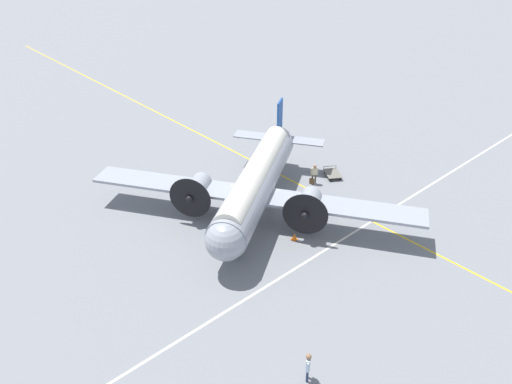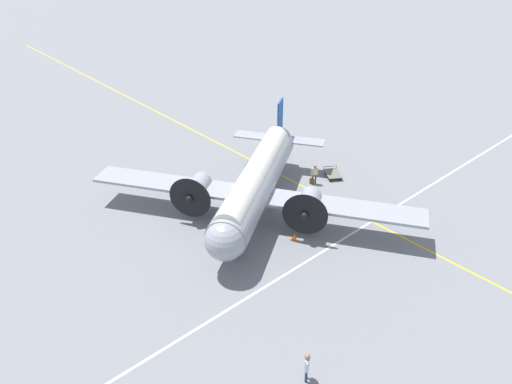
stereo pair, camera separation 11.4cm
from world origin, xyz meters
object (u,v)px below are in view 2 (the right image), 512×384
object	(u,v)px
crew_foreground	(307,365)
suitcase_near_door	(312,181)
baggage_cart	(333,174)
airliner_main	(254,185)
passenger_boarding	(315,172)
traffic_cone	(294,237)

from	to	relation	value
crew_foreground	suitcase_near_door	size ratio (longest dim) A/B	3.26
suitcase_near_door	baggage_cart	xyz separation A→B (m)	(0.30, 2.25, 0.03)
airliner_main	suitcase_near_door	size ratio (longest dim) A/B	39.78
passenger_boarding	baggage_cart	xyz separation A→B (m)	(0.22, 2.08, -0.80)
suitcase_near_door	baggage_cart	world-z (taller)	baggage_cart
traffic_cone	passenger_boarding	bearing A→B (deg)	122.70
crew_foreground	traffic_cone	bearing A→B (deg)	-172.64
crew_foreground	traffic_cone	distance (m)	11.51
airliner_main	passenger_boarding	size ratio (longest dim) A/B	12.09
airliner_main	traffic_cone	bearing A→B (deg)	57.05
passenger_boarding	traffic_cone	distance (m)	8.03
baggage_cart	traffic_cone	bearing A→B (deg)	-32.68
airliner_main	suitcase_near_door	distance (m)	6.96
airliner_main	passenger_boarding	bearing A→B (deg)	149.13
baggage_cart	traffic_cone	distance (m)	9.70
passenger_boarding	baggage_cart	distance (m)	2.24
suitcase_near_door	traffic_cone	distance (m)	7.88
passenger_boarding	suitcase_near_door	distance (m)	0.85
suitcase_near_door	airliner_main	bearing A→B (deg)	-87.19
airliner_main	baggage_cart	size ratio (longest dim) A/B	10.10
airliner_main	suitcase_near_door	world-z (taller)	airliner_main
crew_foreground	passenger_boarding	distance (m)	19.32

